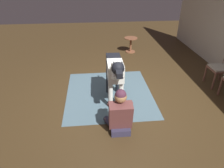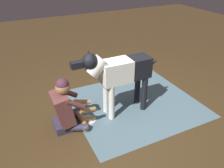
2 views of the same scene
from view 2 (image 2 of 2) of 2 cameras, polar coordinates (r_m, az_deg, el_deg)
ground_plane at (r=3.93m, az=3.94°, el=-7.16°), size 15.15×15.15×0.00m
area_rug at (r=4.16m, az=5.52°, el=-4.85°), size 2.19×1.97×0.01m
person_sitting_on_floor at (r=3.50m, az=-11.42°, el=-5.92°), size 0.65×0.58×0.85m
large_dog at (r=3.56m, az=1.83°, el=2.85°), size 1.45×0.32×1.17m
hot_dog_on_plate at (r=3.76m, az=-6.00°, el=-8.74°), size 0.25×0.25×0.06m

